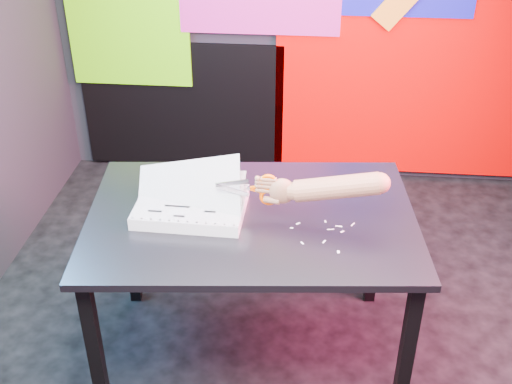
# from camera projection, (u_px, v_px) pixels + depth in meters

# --- Properties ---
(room) EXTENTS (3.01, 3.01, 2.71)m
(room) POSITION_uv_depth(u_px,v_px,m) (292.00, 53.00, 2.36)
(room) COLOR black
(room) RESTS_ON ground
(backdrop) EXTENTS (2.88, 0.05, 2.08)m
(backdrop) POSITION_uv_depth(u_px,v_px,m) (312.00, 34.00, 3.80)
(backdrop) COLOR #DD0000
(backdrop) RESTS_ON ground
(work_table) EXTENTS (1.36, 0.97, 0.75)m
(work_table) POSITION_uv_depth(u_px,v_px,m) (252.00, 232.00, 2.57)
(work_table) COLOR black
(work_table) RESTS_ON ground
(printout_stack) EXTENTS (0.45, 0.32, 0.22)m
(printout_stack) POSITION_uv_depth(u_px,v_px,m) (191.00, 206.00, 2.53)
(printout_stack) COLOR white
(printout_stack) RESTS_ON work_table
(scissors) EXTENTS (0.24, 0.03, 0.14)m
(scissors) POSITION_uv_depth(u_px,v_px,m) (264.00, 189.00, 2.43)
(scissors) COLOR #B8B8B8
(scissors) RESTS_ON printout_stack
(hand_forearm) EXTENTS (0.49, 0.11, 0.16)m
(hand_forearm) POSITION_uv_depth(u_px,v_px,m) (328.00, 188.00, 2.38)
(hand_forearm) COLOR brown
(hand_forearm) RESTS_ON work_table
(paper_clippings) EXTENTS (0.25, 0.21, 0.00)m
(paper_clippings) POSITION_uv_depth(u_px,v_px,m) (325.00, 232.00, 2.42)
(paper_clippings) COLOR white
(paper_clippings) RESTS_ON work_table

